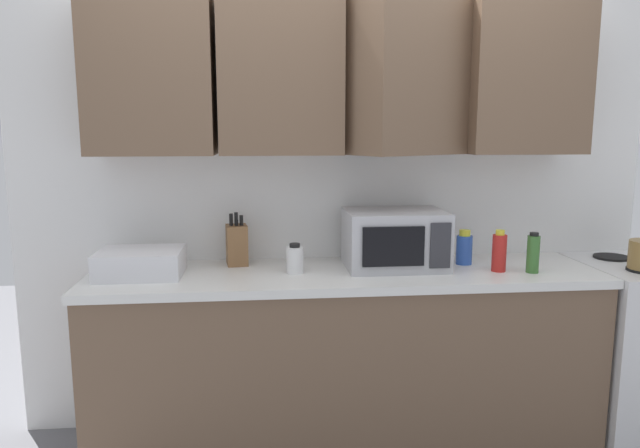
{
  "coord_description": "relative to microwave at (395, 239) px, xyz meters",
  "views": [
    {
      "loc": [
        -0.4,
        -2.96,
        1.57
      ],
      "look_at": [
        -0.12,
        -0.25,
        1.12
      ],
      "focal_mm": 32.32,
      "sensor_mm": 36.0,
      "label": 1
    }
  ],
  "objects": [
    {
      "name": "bottle_blue_cleaner",
      "position": [
        0.36,
        0.03,
        -0.06
      ],
      "size": [
        0.08,
        0.08,
        0.17
      ],
      "color": "#2D56B7",
      "rests_on": "counter_run"
    },
    {
      "name": "knife_block",
      "position": [
        -0.77,
        0.13,
        -0.04
      ],
      "size": [
        0.12,
        0.13,
        0.27
      ],
      "color": "brown",
      "rests_on": "counter_run"
    },
    {
      "name": "dish_rack",
      "position": [
        -1.21,
        -0.05,
        -0.08
      ],
      "size": [
        0.38,
        0.3,
        0.12
      ],
      "primitive_type": "cube",
      "color": "silver",
      "rests_on": "counter_run"
    },
    {
      "name": "counter_run",
      "position": [
        -0.25,
        -0.05,
        -0.59
      ],
      "size": [
        2.43,
        0.63,
        0.9
      ],
      "color": "brown",
      "rests_on": "ground_plane"
    },
    {
      "name": "microwave",
      "position": [
        0.0,
        0.0,
        0.0
      ],
      "size": [
        0.48,
        0.37,
        0.28
      ],
      "color": "#B7B7BC",
      "rests_on": "counter_run"
    },
    {
      "name": "wall_back_with_cabinets",
      "position": [
        -0.25,
        0.18,
        0.54
      ],
      "size": [
        3.3,
        0.57,
        2.6
      ],
      "color": "white",
      "rests_on": "ground_plane"
    },
    {
      "name": "bottle_red_sauce",
      "position": [
        0.48,
        -0.14,
        -0.05
      ],
      "size": [
        0.07,
        0.07,
        0.2
      ],
      "color": "red",
      "rests_on": "counter_run"
    },
    {
      "name": "bottle_white_jar",
      "position": [
        -0.49,
        -0.08,
        -0.07
      ],
      "size": [
        0.08,
        0.08,
        0.14
      ],
      "color": "white",
      "rests_on": "counter_run"
    },
    {
      "name": "bottle_green_oil",
      "position": [
        0.62,
        -0.18,
        -0.05
      ],
      "size": [
        0.06,
        0.06,
        0.19
      ],
      "color": "#386B2D",
      "rests_on": "counter_run"
    }
  ]
}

